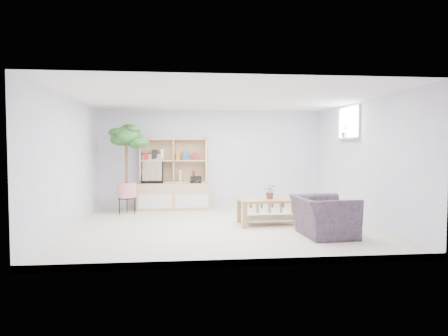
{
  "coord_description": "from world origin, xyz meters",
  "views": [
    {
      "loc": [
        -0.71,
        -7.39,
        1.5
      ],
      "look_at": [
        0.11,
        0.55,
        1.08
      ],
      "focal_mm": 32.0,
      "sensor_mm": 36.0,
      "label": 1
    }
  ],
  "objects": [
    {
      "name": "poster",
      "position": [
        -1.44,
        2.21,
        1.0
      ],
      "size": [
        0.53,
        0.14,
        0.72
      ],
      "primitive_type": null,
      "rotation": [
        0.0,
        0.0,
        -0.03
      ],
      "color": "gold",
      "rests_on": "storage_unit"
    },
    {
      "name": "walls",
      "position": [
        0.0,
        0.0,
        1.2
      ],
      "size": [
        5.51,
        5.01,
        2.4
      ],
      "color": "white",
      "rests_on": "floor"
    },
    {
      "name": "baseboard",
      "position": [
        0.0,
        0.0,
        0.05
      ],
      "size": [
        5.5,
        5.0,
        0.1
      ],
      "primitive_type": null,
      "color": "silver",
      "rests_on": "floor"
    },
    {
      "name": "ceiling",
      "position": [
        0.0,
        0.0,
        2.4
      ],
      "size": [
        5.5,
        5.0,
        0.01
      ],
      "primitive_type": "cube",
      "color": "white",
      "rests_on": "walls"
    },
    {
      "name": "toy_truck",
      "position": [
        -0.4,
        2.16,
        0.74
      ],
      "size": [
        0.38,
        0.28,
        0.19
      ],
      "primitive_type": null,
      "rotation": [
        0.0,
        0.0,
        -0.1
      ],
      "color": "black",
      "rests_on": "storage_unit"
    },
    {
      "name": "coffee_table",
      "position": [
        0.98,
        0.16,
        0.25
      ],
      "size": [
        1.26,
        0.72,
        0.5
      ],
      "primitive_type": null,
      "rotation": [
        0.0,
        0.0,
        0.05
      ],
      "color": "#A6814D",
      "rests_on": "floor"
    },
    {
      "name": "storage_unit",
      "position": [
        -0.94,
        2.24,
        0.85
      ],
      "size": [
        1.71,
        0.58,
        1.71
      ],
      "primitive_type": null,
      "color": "tan",
      "rests_on": "floor"
    },
    {
      "name": "armchair",
      "position": [
        1.65,
        -0.92,
        0.38
      ],
      "size": [
        0.96,
        1.08,
        0.76
      ],
      "primitive_type": "imported",
      "rotation": [
        0.0,
        0.0,
        1.63
      ],
      "color": "navy",
      "rests_on": "floor"
    },
    {
      "name": "window_sill",
      "position": [
        2.67,
        0.6,
        1.68
      ],
      "size": [
        0.14,
        1.0,
        0.04
      ],
      "primitive_type": "cube",
      "color": "silver",
      "rests_on": "walls"
    },
    {
      "name": "floor",
      "position": [
        0.0,
        0.0,
        0.0
      ],
      "size": [
        5.5,
        5.0,
        0.01
      ],
      "primitive_type": "cube",
      "color": "beige",
      "rests_on": "ground"
    },
    {
      "name": "sill_plant",
      "position": [
        2.67,
        0.7,
        1.83
      ],
      "size": [
        0.17,
        0.15,
        0.26
      ],
      "primitive_type": "imported",
      "rotation": [
        0.0,
        0.0,
        -0.23
      ],
      "color": "#114715",
      "rests_on": "window_sill"
    },
    {
      "name": "floor_tree",
      "position": [
        -1.97,
        1.74,
        1.02
      ],
      "size": [
        0.97,
        0.97,
        2.04
      ],
      "primitive_type": null,
      "rotation": [
        0.0,
        0.0,
        -0.38
      ],
      "color": "#114715",
      "rests_on": "floor"
    },
    {
      "name": "window",
      "position": [
        2.73,
        0.6,
        2.0
      ],
      "size": [
        0.1,
        0.98,
        0.68
      ],
      "primitive_type": null,
      "color": "#D0E2FF",
      "rests_on": "walls"
    },
    {
      "name": "table_plant",
      "position": [
        0.97,
        0.15,
        0.64
      ],
      "size": [
        0.3,
        0.28,
        0.27
      ],
      "primitive_type": "imported",
      "rotation": [
        0.0,
        0.0,
        -0.33
      ],
      "color": "#255E32",
      "rests_on": "coffee_table"
    }
  ]
}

